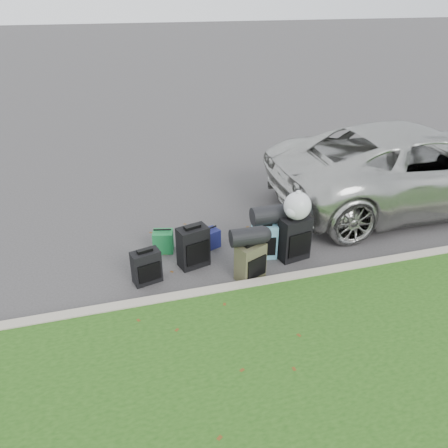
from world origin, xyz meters
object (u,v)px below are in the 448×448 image
object	(u,v)px
suitcase_teal	(264,241)
suitcase_small_black	(146,267)
suv	(415,166)
tote_navy	(210,239)
suitcase_olive	(250,262)
suitcase_large_black_right	(294,238)
tote_green	(163,241)
suitcase_large_black_left	(193,247)

from	to	relation	value
suitcase_teal	suitcase_small_black	bearing A→B (deg)	-162.76
suitcase_teal	suv	bearing A→B (deg)	29.30
suitcase_small_black	tote_navy	world-z (taller)	suitcase_small_black
suitcase_olive	suitcase_large_black_right	bearing A→B (deg)	-1.51
suitcase_large_black_right	tote_green	world-z (taller)	suitcase_large_black_right
suitcase_small_black	tote_green	bearing A→B (deg)	51.11
suv	suitcase_large_black_right	bearing A→B (deg)	113.60
suitcase_teal	suitcase_large_black_right	world-z (taller)	suitcase_large_black_right
tote_green	suitcase_large_black_right	bearing A→B (deg)	-7.37
suv	suitcase_large_black_right	size ratio (longest dim) A/B	7.95
suitcase_olive	tote_navy	bearing A→B (deg)	85.20
suv	suitcase_olive	xyz separation A→B (m)	(-4.19, -1.73, -0.53)
suitcase_large_black_left	suitcase_olive	size ratio (longest dim) A/B	1.15
suitcase_olive	suitcase_teal	xyz separation A→B (m)	(0.44, 0.55, -0.00)
suitcase_olive	tote_green	size ratio (longest dim) A/B	1.59
suitcase_large_black_left	suitcase_small_black	bearing A→B (deg)	-176.97
suitcase_teal	suitcase_large_black_right	distance (m)	0.50
suitcase_olive	tote_green	xyz separation A→B (m)	(-1.20, 1.19, -0.11)
suitcase_large_black_left	tote_navy	world-z (taller)	suitcase_large_black_left
suitcase_large_black_left	suitcase_teal	xyz separation A→B (m)	(1.22, -0.07, -0.05)
suitcase_small_black	suitcase_teal	xyz separation A→B (m)	(2.02, 0.19, 0.03)
suitcase_large_black_left	tote_green	world-z (taller)	suitcase_large_black_left
suv	tote_navy	distance (m)	4.67
suitcase_large_black_left	suitcase_olive	distance (m)	0.99
suitcase_large_black_right	tote_green	bearing A→B (deg)	148.23
tote_green	suv	bearing A→B (deg)	19.68
tote_navy	suitcase_large_black_right	bearing A→B (deg)	-51.64
suitcase_teal	tote_navy	bearing A→B (deg)	157.57
suitcase_small_black	suitcase_olive	bearing A→B (deg)	-26.59
suv	tote_navy	bearing A→B (deg)	98.97
suitcase_olive	tote_navy	distance (m)	1.17
tote_green	suitcase_small_black	bearing A→B (deg)	-100.89
suitcase_large_black_right	suitcase_small_black	bearing A→B (deg)	169.99
suitcase_olive	suitcase_large_black_right	xyz separation A→B (m)	(0.90, 0.37, 0.07)
tote_green	suitcase_teal	bearing A→B (deg)	-7.61
suitcase_teal	suitcase_large_black_left	bearing A→B (deg)	-171.29
suitcase_small_black	suitcase_large_black_left	world-z (taller)	suitcase_large_black_left
suitcase_large_black_left	suitcase_large_black_right	bearing A→B (deg)	-22.95
suv	suitcase_teal	size ratio (longest dim) A/B	9.90
suv	suitcase_large_black_left	world-z (taller)	suv
suitcase_large_black_right	tote_navy	world-z (taller)	suitcase_large_black_right
suitcase_large_black_right	tote_green	xyz separation A→B (m)	(-2.10, 0.82, -0.19)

